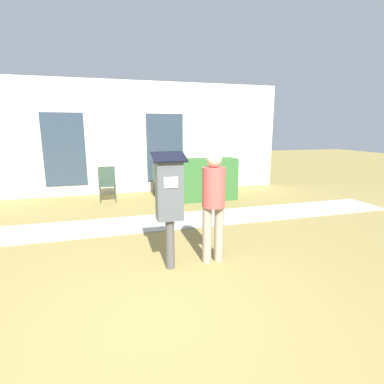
{
  "coord_description": "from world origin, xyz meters",
  "views": [
    {
      "loc": [
        -0.34,
        -2.59,
        1.9
      ],
      "look_at": [
        0.76,
        1.19,
        1.05
      ],
      "focal_mm": 28.0,
      "sensor_mm": 36.0,
      "label": 1
    }
  ],
  "objects_px": {
    "parking_meter": "(169,196)",
    "outdoor_chair_left": "(107,181)",
    "outdoor_chair_middle": "(161,178)",
    "person_standing": "(213,199)"
  },
  "relations": [
    {
      "from": "person_standing",
      "to": "outdoor_chair_left",
      "type": "height_order",
      "value": "person_standing"
    },
    {
      "from": "person_standing",
      "to": "outdoor_chair_left",
      "type": "distance_m",
      "value": 4.49
    },
    {
      "from": "parking_meter",
      "to": "outdoor_chair_middle",
      "type": "height_order",
      "value": "parking_meter"
    },
    {
      "from": "person_standing",
      "to": "outdoor_chair_middle",
      "type": "distance_m",
      "value": 4.41
    },
    {
      "from": "outdoor_chair_middle",
      "to": "person_standing",
      "type": "bearing_deg",
      "value": -96.48
    },
    {
      "from": "parking_meter",
      "to": "outdoor_chair_middle",
      "type": "bearing_deg",
      "value": 81.13
    },
    {
      "from": "parking_meter",
      "to": "outdoor_chair_left",
      "type": "height_order",
      "value": "parking_meter"
    },
    {
      "from": "parking_meter",
      "to": "outdoor_chair_left",
      "type": "xyz_separation_m",
      "value": [
        -0.77,
        4.28,
        -0.49
      ]
    },
    {
      "from": "parking_meter",
      "to": "outdoor_chair_left",
      "type": "relative_size",
      "value": 1.77
    },
    {
      "from": "parking_meter",
      "to": "outdoor_chair_left",
      "type": "distance_m",
      "value": 4.38
    }
  ]
}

